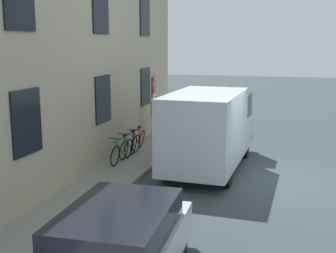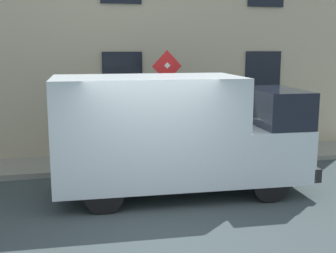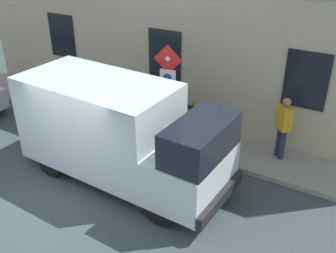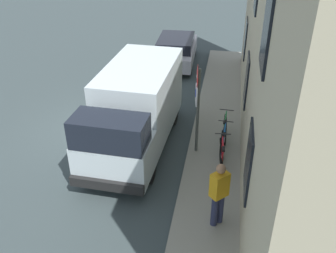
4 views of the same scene
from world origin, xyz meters
name	(u,v)px [view 1 (image 1 of 4)]	position (x,y,z in m)	size (l,w,h in m)	color
ground_plane	(257,179)	(0.00, 0.00, 0.00)	(80.00, 80.00, 0.00)	#343F40
sidewalk_slab	(128,166)	(4.08, 0.00, 0.07)	(1.62, 17.16, 0.14)	gray
building_facade	(91,59)	(5.24, 0.00, 3.45)	(0.75, 15.16, 6.89)	#B2A989
sign_post_stacked	(154,104)	(3.48, -0.93, 1.99)	(0.18, 0.56, 2.75)	#474C47
delivery_van	(209,128)	(1.58, -0.68, 1.33)	(2.22, 5.41, 2.50)	silver
parked_hatchback	(116,250)	(1.73, 6.63, 0.73)	(1.89, 4.06, 1.38)	#BCB9C1
bicycle_red	(138,141)	(4.34, -1.70, 0.51)	(0.46, 1.72, 0.89)	black
bicycle_blue	(130,146)	(4.34, -0.94, 0.51)	(0.46, 1.71, 0.89)	black
bicycle_green	(122,151)	(4.34, -0.19, 0.51)	(0.46, 1.71, 0.89)	black
pedestrian	(156,116)	(4.33, -3.90, 1.07)	(0.47, 0.47, 1.72)	#262B47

